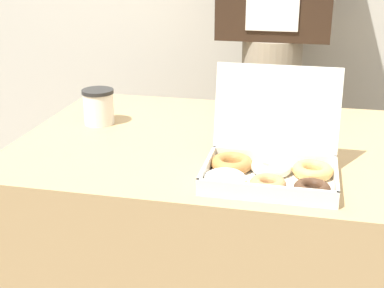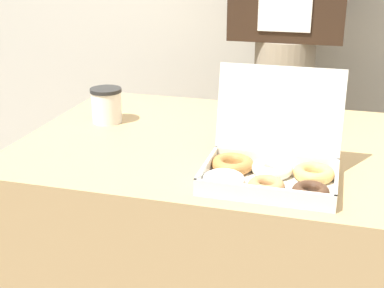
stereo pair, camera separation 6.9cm
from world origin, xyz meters
name	(u,v)px [view 1 (the left image)]	position (x,y,z in m)	size (l,w,h in m)	color
table	(209,240)	(0.00, 0.00, 0.35)	(1.17, 0.88, 0.71)	tan
donut_box	(268,165)	(0.20, -0.26, 0.75)	(0.36, 0.29, 0.27)	white
coffee_cup	(99,107)	(-0.39, 0.08, 0.77)	(0.11, 0.11, 0.12)	silver
person_customer	(273,31)	(0.13, 0.72, 0.94)	(0.46, 0.25, 1.73)	gray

